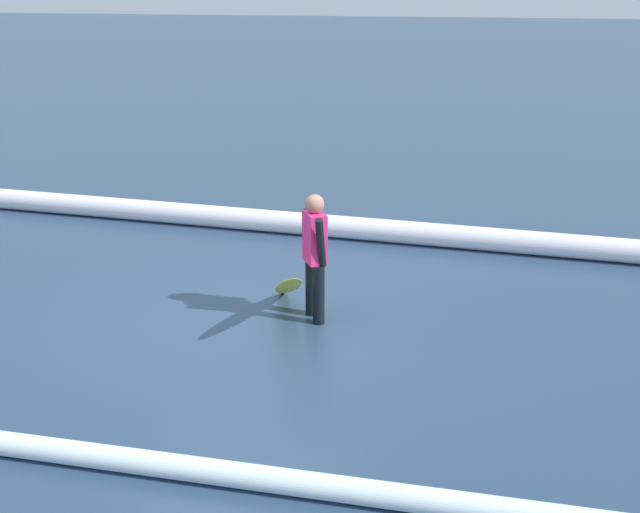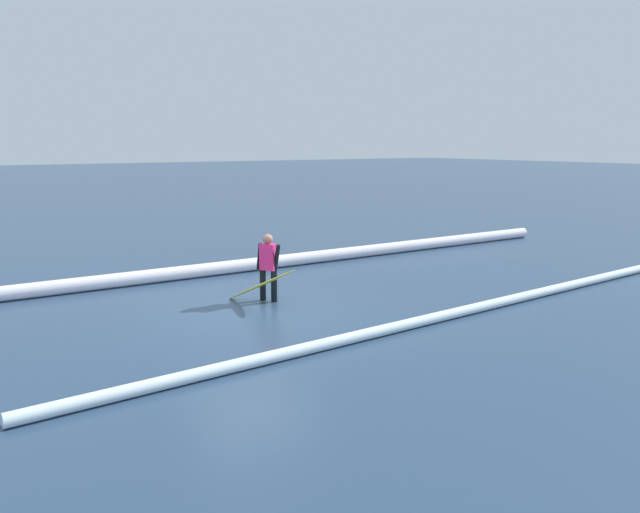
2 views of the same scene
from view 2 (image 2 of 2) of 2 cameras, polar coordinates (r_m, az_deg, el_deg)
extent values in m
plane|color=navy|center=(12.95, -6.51, -5.14)|extent=(194.16, 194.16, 0.00)
cylinder|color=black|center=(13.62, -4.31, -2.77)|extent=(0.14, 0.14, 0.71)
cylinder|color=black|center=(13.75, -5.35, -2.66)|extent=(0.14, 0.14, 0.71)
cube|color=#D82672|center=(13.55, -4.87, -0.04)|extent=(0.35, 0.39, 0.59)
sphere|color=#9D685A|center=(13.48, -4.90, 1.63)|extent=(0.22, 0.22, 0.22)
cylinder|color=black|center=(13.45, -4.06, -0.10)|extent=(0.09, 0.25, 0.61)
cylinder|color=black|center=(13.65, -5.67, 0.03)|extent=(0.09, 0.21, 0.61)
ellipsoid|color=yellow|center=(13.38, -5.48, -2.64)|extent=(0.96, 1.86, 0.93)
ellipsoid|color=blue|center=(13.38, -5.48, -2.62)|extent=(0.66, 1.45, 0.76)
cylinder|color=white|center=(17.22, -4.93, -0.57)|extent=(21.67, 0.76, 0.35)
cylinder|color=white|center=(12.53, 11.76, -5.36)|extent=(16.05, 0.89, 0.20)
camera|label=1|loc=(9.36, 36.07, 10.10)|focal=44.57mm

